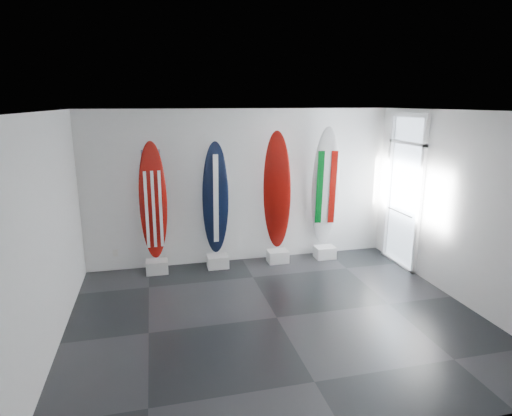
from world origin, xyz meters
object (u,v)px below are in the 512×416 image
object	(u,v)px
surfboard_navy	(216,199)
surfboard_swiss	(277,191)
surfboard_italy	(325,188)
surfboard_usa	(153,202)

from	to	relation	value
surfboard_navy	surfboard_swiss	size ratio (longest dim) A/B	0.92
surfboard_swiss	surfboard_italy	world-z (taller)	surfboard_italy
surfboard_swiss	surfboard_italy	bearing A→B (deg)	21.76
surfboard_navy	surfboard_swiss	distance (m)	1.21
surfboard_usa	surfboard_navy	size ratio (longest dim) A/B	1.01
surfboard_usa	surfboard_navy	world-z (taller)	surfboard_usa
surfboard_usa	surfboard_italy	bearing A→B (deg)	-5.22
surfboard_usa	surfboard_swiss	size ratio (longest dim) A/B	0.93
surfboard_navy	surfboard_italy	distance (m)	2.22
surfboard_navy	surfboard_swiss	world-z (taller)	surfboard_swiss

